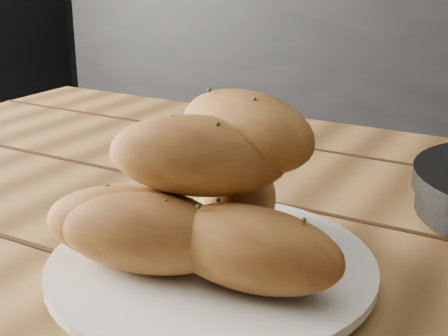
{
  "coord_description": "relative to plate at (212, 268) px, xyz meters",
  "views": [
    {
      "loc": [
        0.14,
        -0.24,
        1.0
      ],
      "look_at": [
        -0.09,
        0.16,
        0.84
      ],
      "focal_mm": 50.0,
      "sensor_mm": 36.0,
      "label": 1
    }
  ],
  "objects": [
    {
      "name": "plate",
      "position": [
        0.0,
        0.0,
        0.0
      ],
      "size": [
        0.27,
        0.27,
        0.02
      ],
      "color": "white",
      "rests_on": "table"
    },
    {
      "name": "bread_rolls",
      "position": [
        -0.01,
        -0.0,
        0.06
      ],
      "size": [
        0.25,
        0.22,
        0.13
      ],
      "color": "#A9722F",
      "rests_on": "plate"
    }
  ]
}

